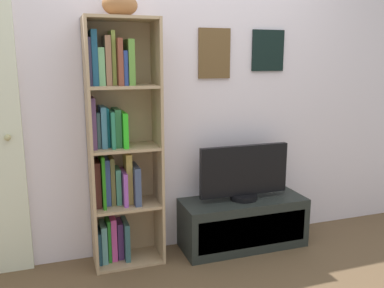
{
  "coord_description": "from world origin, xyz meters",
  "views": [
    {
      "loc": [
        -0.95,
        -1.89,
        1.51
      ],
      "look_at": [
        -0.01,
        0.85,
        0.9
      ],
      "focal_mm": 37.93,
      "sensor_mm": 36.0,
      "label": 1
    }
  ],
  "objects_px": {
    "tv_stand": "(243,222)",
    "television": "(244,173)",
    "football": "(120,5)",
    "bookshelf": "(117,147)"
  },
  "relations": [
    {
      "from": "tv_stand",
      "to": "television",
      "type": "xyz_separation_m",
      "value": [
        0.0,
        0.0,
        0.42
      ]
    },
    {
      "from": "football",
      "to": "tv_stand",
      "type": "bearing_deg",
      "value": -2.98
    },
    {
      "from": "television",
      "to": "tv_stand",
      "type": "bearing_deg",
      "value": -90.0
    },
    {
      "from": "bookshelf",
      "to": "football",
      "type": "distance_m",
      "value": 0.98
    },
    {
      "from": "football",
      "to": "tv_stand",
      "type": "height_order",
      "value": "football"
    },
    {
      "from": "bookshelf",
      "to": "television",
      "type": "relative_size",
      "value": 2.41
    },
    {
      "from": "bookshelf",
      "to": "football",
      "type": "xyz_separation_m",
      "value": [
        0.05,
        -0.03,
        0.98
      ]
    },
    {
      "from": "bookshelf",
      "to": "television",
      "type": "distance_m",
      "value": 1.02
    },
    {
      "from": "football",
      "to": "television",
      "type": "bearing_deg",
      "value": -2.92
    },
    {
      "from": "football",
      "to": "tv_stand",
      "type": "distance_m",
      "value": 1.9
    }
  ]
}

